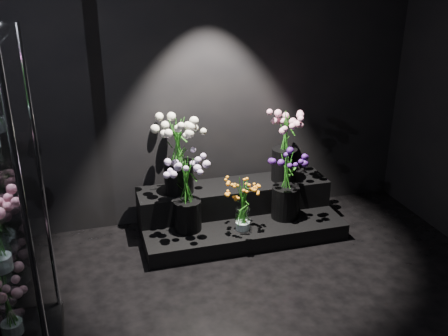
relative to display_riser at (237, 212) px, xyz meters
name	(u,v)px	position (x,y,z in m)	size (l,w,h in m)	color
wall_back	(209,77)	(-0.17, 0.37, 1.23)	(4.00, 4.00, 0.00)	black
display_riser	(237,212)	(0.00, 0.00, 0.00)	(1.83, 0.81, 0.41)	black
bouquet_orange_bells	(243,204)	(-0.04, -0.30, 0.23)	(0.33, 0.33, 0.48)	white
bouquet_lilac	(187,190)	(-0.51, -0.17, 0.37)	(0.36, 0.36, 0.68)	black
bouquet_purple	(286,183)	(0.41, -0.18, 0.34)	(0.38, 0.38, 0.66)	black
bouquet_cream_roses	(178,150)	(-0.53, 0.10, 0.64)	(0.51, 0.51, 0.70)	black
bouquet_pink_roses	(285,142)	(0.50, 0.09, 0.63)	(0.41, 0.41, 0.67)	black
bouquet_case_base_pink	(7,301)	(-1.90, -1.12, 0.19)	(0.45, 0.45, 0.49)	white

